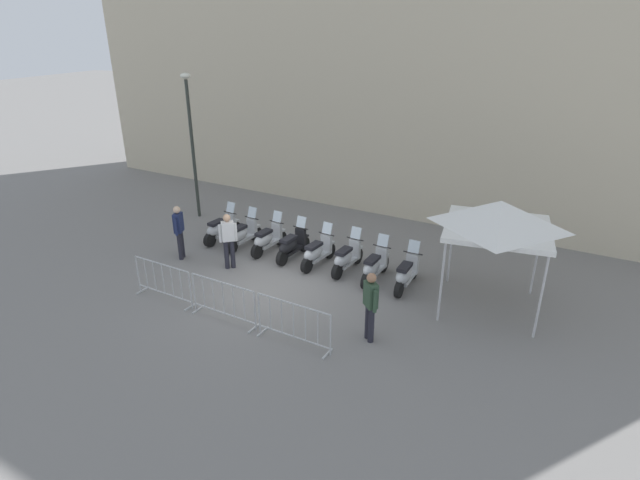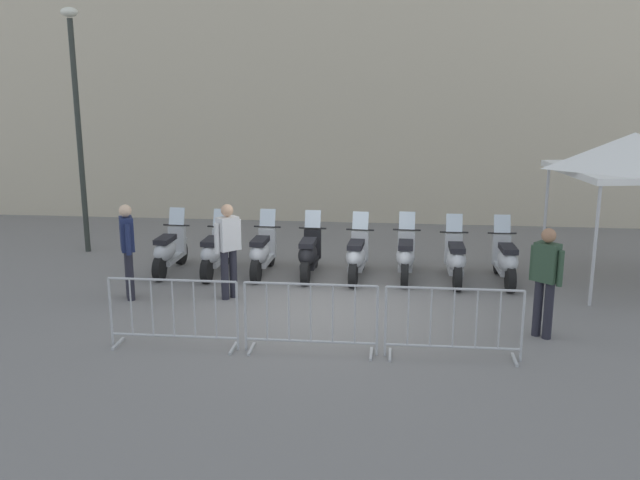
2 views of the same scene
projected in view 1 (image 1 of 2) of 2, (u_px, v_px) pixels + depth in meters
The scene contains 18 objects.
ground_plane at pixel (271, 287), 14.08m from camera, with size 120.00×120.00×0.00m, color slate.
building_facade at pixel (395, 23), 17.92m from camera, with size 28.00×2.40×13.75m, color beige.
motorcycle_0 at pixel (221, 229), 16.89m from camera, with size 0.71×1.71×1.24m.
motorcycle_1 at pixel (242, 235), 16.42m from camera, with size 0.71×1.71×1.24m.
motorcycle_2 at pixel (267, 239), 16.06m from camera, with size 0.71×1.71×1.24m.
motorcycle_3 at pixel (292, 246), 15.60m from camera, with size 0.68×1.71×1.24m.
motorcycle_4 at pixel (317, 252), 15.13m from camera, with size 0.73×1.70×1.24m.
motorcycle_5 at pixel (346, 258), 14.77m from camera, with size 0.70×1.71×1.24m.
motorcycle_6 at pixel (374, 266), 14.24m from camera, with size 0.65×1.72×1.24m.
motorcycle_7 at pixel (406, 274), 13.81m from camera, with size 0.62×1.72×1.24m.
barrier_segment_0 at pixel (163, 282), 13.23m from camera, with size 1.93×0.76×1.07m.
barrier_segment_1 at pixel (224, 301), 12.30m from camera, with size 1.93×0.76×1.07m.
barrier_segment_2 at pixel (293, 324), 11.36m from camera, with size 1.93×0.76×1.07m.
street_lamp at pixel (191, 132), 18.09m from camera, with size 0.36×0.36×5.28m.
officer_near_row_end at pixel (370, 303), 11.32m from camera, with size 0.40×0.45×1.73m.
officer_mid_plaza at pixel (228, 238), 14.80m from camera, with size 0.47×0.39×1.73m.
officer_by_barriers at pixel (179, 229), 15.44m from camera, with size 0.31×0.53×1.73m.
canopy_tent at pixel (499, 216), 12.11m from camera, with size 2.47×2.47×2.91m.
Camera 1 is at (5.43, -11.27, 6.74)m, focal length 28.07 mm.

